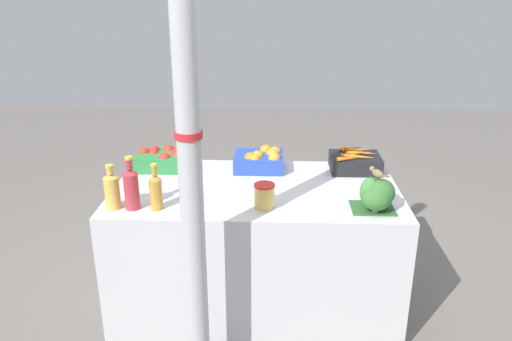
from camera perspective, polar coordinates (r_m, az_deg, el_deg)
name	(u,v)px	position (r m, az deg, el deg)	size (l,w,h in m)	color
ground_plane	(256,297)	(3.21, 0.00, -14.29)	(10.00, 10.00, 0.00)	slate
market_table	(256,245)	(3.01, 0.00, -8.46)	(1.62, 0.89, 0.75)	silver
support_pole	(190,160)	(2.11, -7.58, 1.18)	(0.12, 0.12, 2.28)	#B7BABF
apple_crate	(162,159)	(3.18, -10.67, 1.35)	(0.30, 0.25, 0.13)	#2D8442
orange_crate	(261,160)	(3.10, 0.52, 1.22)	(0.30, 0.25, 0.13)	#2847B7
carrot_crate	(355,162)	(3.14, 11.27, 0.99)	(0.30, 0.26, 0.13)	black
broccoli_pile	(377,196)	(2.60, 13.67, -2.80)	(0.22, 0.21, 0.17)	#2D602D
juice_bottle_golden	(112,190)	(2.65, -16.14, -2.16)	(0.08, 0.08, 0.24)	gold
juice_bottle_ruby	(131,187)	(2.62, -14.05, -1.88)	(0.08, 0.08, 0.28)	#B2333D
juice_bottle_amber	(156,191)	(2.59, -11.38, -2.27)	(0.06, 0.06, 0.25)	gold
pickle_jar	(264,196)	(2.57, 0.96, -2.90)	(0.11, 0.11, 0.13)	#DBBC56
sparrow_bird	(377,173)	(2.57, 13.67, -0.28)	(0.08, 0.12, 0.05)	#4C3D2D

